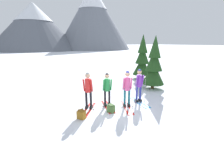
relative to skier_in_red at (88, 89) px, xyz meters
The scene contains 10 objects.
ground_plane 1.53m from the skier_in_red, 16.11° to the right, with size 400.00×400.00×0.00m, color white.
skier_in_red is the anchor object (origin of this frame).
skier_in_green 0.95m from the skier_in_red, ahead, with size 0.68×1.68×1.70m.
skier_in_pink 1.88m from the skier_in_red, 21.88° to the right, with size 0.99×1.76×1.82m.
skier_in_purple 2.71m from the skier_in_red, 10.13° to the right, with size 0.61×1.79×1.79m.
pine_tree_near 7.67m from the skier_in_red, 30.62° to the left, with size 1.57×1.57×3.80m.
pine_tree_mid 5.31m from the skier_in_red, 11.42° to the left, with size 1.49×1.49×3.60m.
backpack_on_snow_front 1.31m from the skier_in_red, 129.28° to the right, with size 0.38×0.40×0.38m.
backpack_on_snow_beside 1.40m from the skier_in_red, 49.89° to the right, with size 0.35×0.39×0.38m.
mountain_ridge_distant 69.11m from the skier_in_red, 88.35° to the left, with size 86.52×44.89×27.23m.
Camera 1 is at (-3.65, -6.33, 3.11)m, focal length 25.05 mm.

